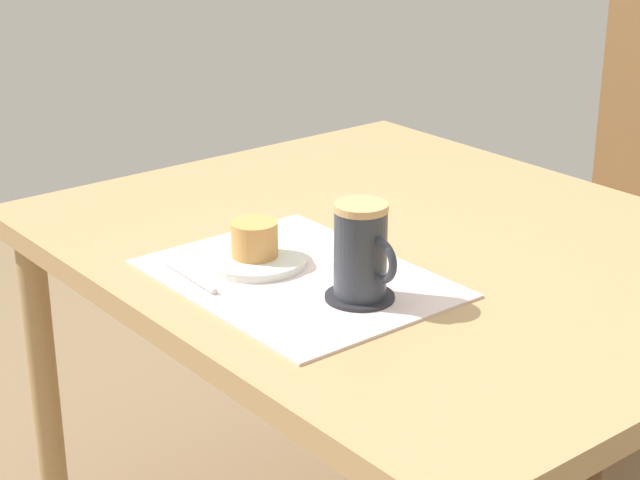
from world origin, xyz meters
TOP-DOWN VIEW (x-y plane):
  - dining_table at (0.00, 0.00)m, footprint 1.11×0.90m
  - wooden_chair at (-0.16, 0.82)m, footprint 0.45×0.45m
  - placemat at (0.02, -0.23)m, footprint 0.41×0.32m
  - pastry_plate at (-0.06, -0.24)m, footprint 0.15×0.15m
  - pastry at (-0.06, -0.24)m, footprint 0.07×0.07m
  - coffee_coaster at (0.13, -0.21)m, footprint 0.09×0.09m
  - coffee_mug at (0.13, -0.21)m, footprint 0.11×0.07m
  - teaspoon at (-0.07, -0.35)m, footprint 0.13×0.01m

SIDE VIEW (x-z plane):
  - wooden_chair at x=-0.16m, z-range 0.04..1.00m
  - dining_table at x=0.00m, z-range 0.28..0.99m
  - placemat at x=0.02m, z-range 0.71..0.71m
  - coffee_coaster at x=0.13m, z-range 0.71..0.72m
  - teaspoon at x=-0.07m, z-range 0.71..0.72m
  - pastry_plate at x=-0.06m, z-range 0.71..0.72m
  - pastry at x=-0.06m, z-range 0.72..0.78m
  - coffee_mug at x=0.13m, z-range 0.72..0.85m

